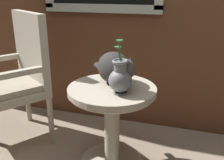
{
  "coord_description": "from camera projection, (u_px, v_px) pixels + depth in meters",
  "views": [
    {
      "loc": [
        0.54,
        -1.36,
        1.21
      ],
      "look_at": [
        0.07,
        0.14,
        0.65
      ],
      "focal_mm": 41.31,
      "sensor_mm": 36.0,
      "label": 1
    }
  ],
  "objects": [
    {
      "name": "wicker_chair",
      "position": [
        15.0,
        76.0,
        2.04
      ],
      "size": [
        0.75,
        0.74,
        1.04
      ],
      "color": "#B2A893",
      "rests_on": "ground_plane"
    },
    {
      "name": "cat",
      "position": [
        115.0,
        68.0,
        1.71
      ],
      "size": [
        0.41,
        0.43,
        0.22
      ],
      "color": "#33302D",
      "rests_on": "wicker_side_table"
    },
    {
      "name": "pewter_vase_with_ivy",
      "position": [
        120.0,
        78.0,
        1.55
      ],
      "size": [
        0.14,
        0.14,
        0.34
      ],
      "color": "slate",
      "rests_on": "wicker_side_table"
    },
    {
      "name": "wicker_side_table",
      "position": [
        112.0,
        113.0,
        1.75
      ],
      "size": [
        0.58,
        0.58,
        0.6
      ],
      "color": "#B2A893",
      "rests_on": "ground_plane"
    }
  ]
}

